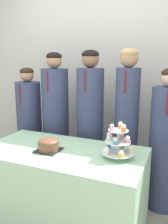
% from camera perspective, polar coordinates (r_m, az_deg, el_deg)
% --- Properties ---
extents(wall_back, '(9.00, 0.06, 2.70)m').
position_cam_1_polar(wall_back, '(3.06, 4.92, 9.57)').
color(wall_back, silver).
rests_on(wall_back, ground_plane).
extents(table, '(1.45, 0.75, 0.72)m').
position_cam_1_polar(table, '(2.30, -5.01, -17.48)').
color(table, '#A8DBB2').
rests_on(table, ground_plane).
extents(round_cake, '(0.20, 0.20, 0.12)m').
position_cam_1_polar(round_cake, '(2.13, -8.56, -7.74)').
color(round_cake, '#232328').
rests_on(round_cake, table).
extents(cake_knife, '(0.27, 0.20, 0.01)m').
position_cam_1_polar(cake_knife, '(2.10, -11.15, -9.75)').
color(cake_knife, silver).
rests_on(cake_knife, table).
extents(cupcake_stand, '(0.27, 0.27, 0.30)m').
position_cam_1_polar(cupcake_stand, '(1.96, 8.15, -7.20)').
color(cupcake_stand, silver).
rests_on(cupcake_stand, table).
extents(student_0, '(0.30, 0.31, 1.41)m').
position_cam_1_polar(student_0, '(3.06, -12.93, -3.79)').
color(student_0, '#384266').
rests_on(student_0, ground_plane).
extents(student_1, '(0.31, 0.31, 1.59)m').
position_cam_1_polar(student_1, '(2.84, -6.79, -3.03)').
color(student_1, '#384266').
rests_on(student_1, ground_plane).
extents(student_2, '(0.30, 0.30, 1.61)m').
position_cam_1_polar(student_2, '(2.65, 1.44, -3.71)').
color(student_2, '#384266').
rests_on(student_2, ground_plane).
extents(student_3, '(0.25, 0.25, 1.62)m').
position_cam_1_polar(student_3, '(2.53, 10.12, -4.04)').
color(student_3, '#384266').
rests_on(student_3, ground_plane).
extents(student_4, '(0.32, 0.32, 1.43)m').
position_cam_1_polar(student_4, '(2.52, 18.93, -7.68)').
color(student_4, '#384266').
rests_on(student_4, ground_plane).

